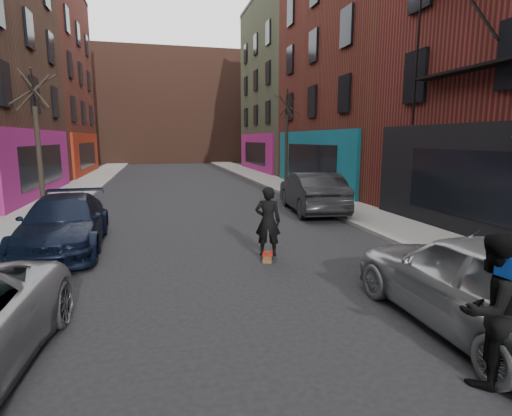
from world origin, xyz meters
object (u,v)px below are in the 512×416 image
parked_left_end (64,223)px  parked_right_end (312,192)px  tree_right_far (287,131)px  skateboard (268,257)px  tree_left_far (37,130)px  parked_right_far (478,282)px  pedestrian (491,309)px  skateboarder (268,221)px

parked_left_end → parked_right_end: (8.77, 3.74, 0.11)m
tree_right_far → skateboard: 15.58m
tree_left_far → skateboard: bearing=-48.8°
parked_right_far → tree_right_far: bearing=-98.5°
parked_right_end → pedestrian: (-2.31, -11.67, 0.13)m
skateboard → pedestrian: 5.91m
parked_left_end → parked_right_far: parked_right_far is taller
parked_left_end → parked_right_far: size_ratio=1.06×
parked_left_end → parked_right_end: 9.53m
parked_right_end → skateboard: bearing=65.7°
parked_right_end → tree_left_far: bearing=-5.6°
parked_right_far → pedestrian: bearing=52.8°
parked_right_end → skateboard: size_ratio=6.40×
tree_left_far → skateboard: (7.24, -8.28, -3.33)m
parked_left_end → skateboarder: skateboarder is taller
parked_right_far → skateboard: (-2.16, 4.53, -0.77)m
parked_left_end → skateboard: bearing=-25.3°
tree_left_far → parked_right_end: size_ratio=1.27×
parked_right_far → skateboarder: 5.02m
tree_left_far → tree_right_far: tree_right_far is taller
tree_right_far → pedestrian: 20.52m
tree_left_far → skateboarder: 11.26m
parked_left_end → tree_right_far: bearing=47.1°
tree_right_far → parked_right_far: (-3.00, -18.81, -2.71)m
tree_right_far → parked_left_end: size_ratio=1.34×
parked_left_end → pedestrian: (6.46, -7.92, 0.23)m
parked_right_end → skateboard: 6.99m
parked_right_far → skateboard: parked_right_far is taller
parked_left_end → parked_right_far: bearing=-44.7°
parked_right_end → parked_left_end: bearing=29.7°
skateboarder → parked_left_end: bearing=-5.2°
skateboarder → pedestrian: size_ratio=0.92×
tree_left_far → parked_left_end: size_ratio=1.28×
parked_right_far → skateboarder: skateboarder is taller
tree_left_far → skateboard: 11.49m
tree_right_far → parked_right_end: size_ratio=1.33×
tree_left_far → pedestrian: size_ratio=3.37×
tree_right_far → skateboard: bearing=-109.9°
tree_left_far → pedestrian: tree_left_far is taller
parked_right_far → skateboard: bearing=-64.0°
parked_right_far → skateboarder: bearing=-64.0°
parked_right_far → skateboarder: (-2.16, 4.53, 0.17)m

